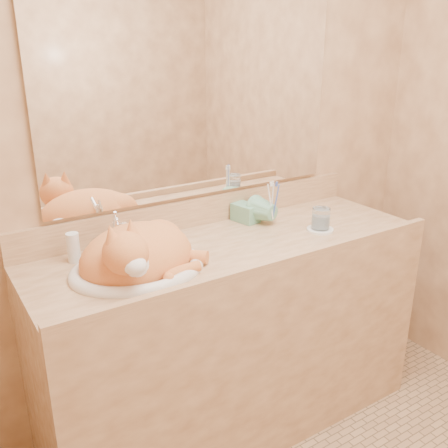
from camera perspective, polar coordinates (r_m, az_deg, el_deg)
wall_back at (r=2.07m, az=-3.10°, el=10.50°), size 2.40×0.02×2.50m
vanity_counter at (r=2.15m, az=1.04°, el=-12.80°), size 1.60×0.55×0.85m
mirror at (r=2.04m, az=-3.00°, el=14.34°), size 1.30×0.02×0.80m
sink_basin at (r=1.73m, az=-9.93°, el=-3.05°), size 0.55×0.49×0.15m
faucet at (r=1.89m, az=-12.08°, el=-1.15°), size 0.05×0.11×0.15m
cat at (r=1.73m, az=-9.86°, el=-3.21°), size 0.49×0.43×0.23m
soap_dispenser at (r=2.14m, az=3.66°, el=2.15°), size 0.09×0.10×0.17m
toothbrush_cup at (r=2.13m, az=5.62°, el=1.13°), size 0.14×0.14×0.11m
toothbrushes at (r=2.11m, az=5.68°, el=2.79°), size 0.03×0.03×0.20m
saucer at (r=2.13m, az=10.92°, el=-0.64°), size 0.11×0.11×0.01m
water_glass at (r=2.11m, az=11.01°, el=0.61°), size 0.07×0.07×0.09m
lotion_bottle at (r=1.86m, az=-16.84°, el=-2.59°), size 0.05×0.05×0.11m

